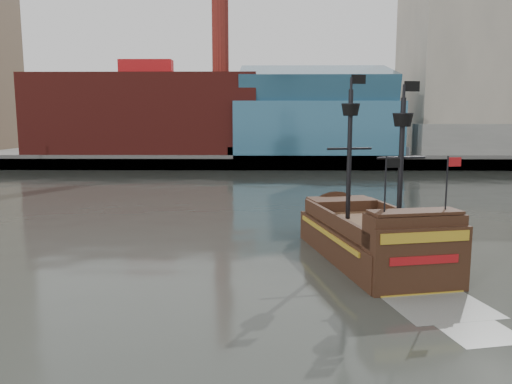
{
  "coord_description": "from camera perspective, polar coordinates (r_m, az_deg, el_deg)",
  "views": [
    {
      "loc": [
        0.26,
        -24.66,
        8.84
      ],
      "look_at": [
        -0.21,
        8.49,
        4.0
      ],
      "focal_mm": 35.0,
      "sensor_mm": 36.0,
      "label": 1
    }
  ],
  "objects": [
    {
      "name": "ground",
      "position": [
        26.2,
        0.2,
        -11.42
      ],
      "size": [
        400.0,
        400.0,
        0.0
      ],
      "primitive_type": "plane",
      "color": "#282B26",
      "rests_on": "ground"
    },
    {
      "name": "promenade_far",
      "position": [
        116.92,
        0.69,
        4.46
      ],
      "size": [
        220.0,
        60.0,
        2.0
      ],
      "primitive_type": "cube",
      "color": "slate",
      "rests_on": "ground"
    },
    {
      "name": "seawall",
      "position": [
        87.48,
        0.65,
        3.36
      ],
      "size": [
        220.0,
        1.0,
        2.6
      ],
      "primitive_type": "cube",
      "color": "#4C4C49",
      "rests_on": "ground"
    },
    {
      "name": "skyline",
      "position": [
        110.46,
        3.52,
        16.47
      ],
      "size": [
        149.0,
        45.0,
        62.0
      ],
      "color": "brown",
      "rests_on": "promenade_far"
    },
    {
      "name": "pirate_ship",
      "position": [
        32.4,
        13.02,
        -5.67
      ],
      "size": [
        8.26,
        17.39,
        12.52
      ],
      "rotation": [
        0.0,
        0.0,
        0.2
      ],
      "color": "black",
      "rests_on": "ground"
    }
  ]
}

